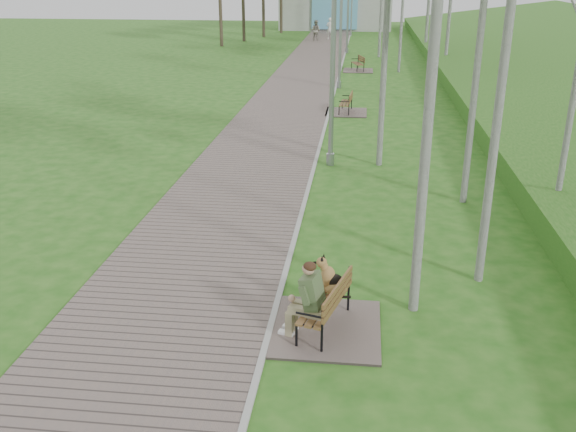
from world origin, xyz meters
TOP-DOWN VIEW (x-y plane):
  - ground at (0.00, 0.00)m, footprint 120.00×120.00m
  - walkway at (-1.75, 21.50)m, footprint 3.50×67.00m
  - kerb at (0.00, 21.50)m, footprint 0.10×67.00m
  - building_north at (-1.50, 50.97)m, footprint 10.00×5.20m
  - bench_main at (0.78, -2.00)m, footprint 1.70×1.89m
  - bench_second at (0.64, 14.20)m, footprint 1.58×1.76m
  - bench_third at (0.93, 25.22)m, footprint 1.61×1.79m
  - lamp_post_near at (0.44, 7.06)m, footprint 0.23×0.23m
  - lamp_post_second at (0.15, 19.74)m, footprint 0.21×0.21m
  - lamp_post_third at (0.09, 33.11)m, footprint 0.22×0.22m
  - lamp_post_far at (0.06, 44.72)m, footprint 0.19×0.19m
  - pedestrian_near at (-1.49, 41.35)m, footprint 0.69×0.54m
  - pedestrian_far at (-2.55, 40.48)m, footprint 0.91×0.81m

SIDE VIEW (x-z plane):
  - ground at x=0.00m, z-range 0.00..0.00m
  - walkway at x=-1.75m, z-range 0.00..0.04m
  - kerb at x=0.00m, z-range 0.00..0.05m
  - bench_second at x=0.64m, z-range -0.31..0.66m
  - bench_third at x=0.93m, z-range -0.31..0.68m
  - bench_main at x=0.78m, z-range -0.33..1.15m
  - pedestrian_far at x=-2.55m, z-range 0.00..1.55m
  - pedestrian_near at x=-1.49m, z-range 0.00..1.67m
  - building_north at x=-1.50m, z-range -0.01..3.99m
  - lamp_post_far at x=0.06m, z-range -0.16..4.87m
  - lamp_post_second at x=0.15m, z-range -0.18..5.27m
  - lamp_post_third at x=0.09m, z-range -0.19..5.55m
  - lamp_post_near at x=0.44m, z-range -0.19..5.70m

